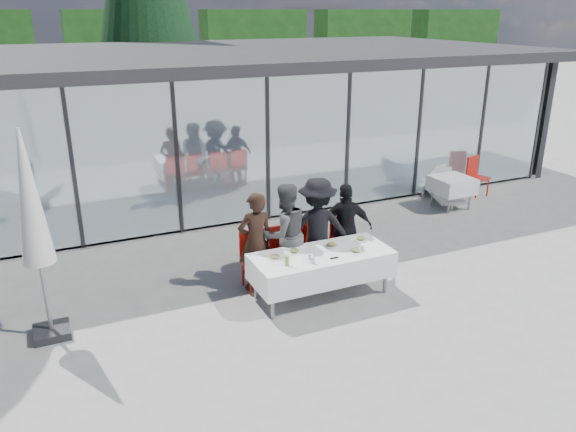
# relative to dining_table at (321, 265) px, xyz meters

# --- Properties ---
(ground) EXTENTS (90.00, 90.00, 0.00)m
(ground) POSITION_rel_dining_table_xyz_m (-0.48, -0.47, -0.54)
(ground) COLOR gray
(ground) RESTS_ON ground
(pavilion) EXTENTS (14.80, 8.80, 3.44)m
(pavilion) POSITION_rel_dining_table_xyz_m (1.52, 7.70, 1.61)
(pavilion) COLOR gray
(pavilion) RESTS_ON ground
(treeline) EXTENTS (62.50, 2.00, 4.40)m
(treeline) POSITION_rel_dining_table_xyz_m (-2.48, 27.53, 1.66)
(treeline) COLOR #133812
(treeline) RESTS_ON ground
(dining_table) EXTENTS (2.26, 0.96, 0.75)m
(dining_table) POSITION_rel_dining_table_xyz_m (0.00, 0.00, 0.00)
(dining_table) COLOR white
(dining_table) RESTS_ON ground
(diner_a) EXTENTS (0.64, 0.64, 1.67)m
(diner_a) POSITION_rel_dining_table_xyz_m (-0.86, 0.69, 0.30)
(diner_a) COLOR black
(diner_a) RESTS_ON ground
(diner_chair_a) EXTENTS (0.44, 0.44, 0.97)m
(diner_chair_a) POSITION_rel_dining_table_xyz_m (-0.86, 0.75, -0.00)
(diner_chair_a) COLOR #B8150C
(diner_chair_a) RESTS_ON ground
(diner_b) EXTENTS (0.92, 0.92, 1.75)m
(diner_b) POSITION_rel_dining_table_xyz_m (-0.34, 0.69, 0.34)
(diner_b) COLOR #4F4F4F
(diner_b) RESTS_ON ground
(diner_chair_b) EXTENTS (0.44, 0.44, 0.97)m
(diner_chair_b) POSITION_rel_dining_table_xyz_m (-0.34, 0.75, -0.00)
(diner_chair_b) COLOR #B8150C
(diner_chair_b) RESTS_ON ground
(diner_c) EXTENTS (1.45, 1.45, 1.78)m
(diner_c) POSITION_rel_dining_table_xyz_m (0.27, 0.69, 0.35)
(diner_c) COLOR black
(diner_c) RESTS_ON ground
(diner_chair_c) EXTENTS (0.44, 0.44, 0.97)m
(diner_chair_c) POSITION_rel_dining_table_xyz_m (0.27, 0.75, -0.00)
(diner_chair_c) COLOR #B8150C
(diner_chair_c) RESTS_ON ground
(diner_d) EXTENTS (1.18, 1.18, 1.60)m
(diner_d) POSITION_rel_dining_table_xyz_m (0.83, 0.69, 0.26)
(diner_d) COLOR black
(diner_d) RESTS_ON ground
(diner_chair_d) EXTENTS (0.44, 0.44, 0.97)m
(diner_chair_d) POSITION_rel_dining_table_xyz_m (0.83, 0.75, -0.00)
(diner_chair_d) COLOR #B8150C
(diner_chair_d) RESTS_ON ground
(plate_a) EXTENTS (0.23, 0.23, 0.07)m
(plate_a) POSITION_rel_dining_table_xyz_m (-0.76, 0.11, 0.24)
(plate_a) COLOR white
(plate_a) RESTS_ON dining_table
(plate_b) EXTENTS (0.23, 0.23, 0.07)m
(plate_b) POSITION_rel_dining_table_xyz_m (-0.39, 0.20, 0.24)
(plate_b) COLOR white
(plate_b) RESTS_ON dining_table
(plate_c) EXTENTS (0.23, 0.23, 0.07)m
(plate_c) POSITION_rel_dining_table_xyz_m (0.27, 0.17, 0.24)
(plate_c) COLOR white
(plate_c) RESTS_ON dining_table
(plate_d) EXTENTS (0.23, 0.23, 0.07)m
(plate_d) POSITION_rel_dining_table_xyz_m (0.84, 0.19, 0.24)
(plate_d) COLOR white
(plate_d) RESTS_ON dining_table
(plate_extra) EXTENTS (0.23, 0.23, 0.07)m
(plate_extra) POSITION_rel_dining_table_xyz_m (0.51, -0.19, 0.24)
(plate_extra) COLOR white
(plate_extra) RESTS_ON dining_table
(juice_bottle) EXTENTS (0.06, 0.06, 0.16)m
(juice_bottle) POSITION_rel_dining_table_xyz_m (-0.69, -0.19, 0.29)
(juice_bottle) COLOR #85A745
(juice_bottle) RESTS_ON dining_table
(drinking_glasses) EXTENTS (1.00, 0.18, 0.10)m
(drinking_glasses) POSITION_rel_dining_table_xyz_m (0.02, -0.21, 0.26)
(drinking_glasses) COLOR silver
(drinking_glasses) RESTS_ON dining_table
(folded_eyeglasses) EXTENTS (0.14, 0.03, 0.01)m
(folded_eyeglasses) POSITION_rel_dining_table_xyz_m (0.08, -0.26, 0.22)
(folded_eyeglasses) COLOR black
(folded_eyeglasses) RESTS_ON dining_table
(spare_table_right) EXTENTS (0.86, 0.86, 0.74)m
(spare_table_right) POSITION_rel_dining_table_xyz_m (4.77, 2.58, 0.02)
(spare_table_right) COLOR white
(spare_table_right) RESTS_ON ground
(spare_chair_a) EXTENTS (0.53, 0.53, 0.97)m
(spare_chair_a) POSITION_rel_dining_table_xyz_m (5.98, 3.15, -0.00)
(spare_chair_a) COLOR #B8150C
(spare_chair_a) RESTS_ON ground
(spare_chair_b) EXTENTS (0.56, 0.56, 0.97)m
(spare_chair_b) POSITION_rel_dining_table_xyz_m (5.39, 3.74, -0.00)
(spare_chair_b) COLOR #B8150C
(spare_chair_b) RESTS_ON ground
(market_umbrella) EXTENTS (0.50, 0.50, 3.00)m
(market_umbrella) POSITION_rel_dining_table_xyz_m (-4.06, 0.51, 1.37)
(market_umbrella) COLOR black
(market_umbrella) RESTS_ON ground
(lounger) EXTENTS (1.04, 1.46, 0.72)m
(lounger) POSITION_rel_dining_table_xyz_m (4.98, 3.09, -0.28)
(lounger) COLOR white
(lounger) RESTS_ON ground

